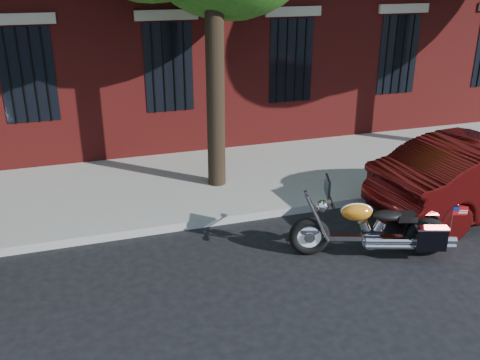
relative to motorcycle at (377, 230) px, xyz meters
name	(u,v)px	position (x,y,z in m)	size (l,w,h in m)	color
ground	(236,262)	(-2.20, 0.49, -0.45)	(120.00, 120.00, 0.00)	black
curb	(213,221)	(-2.20, 1.87, -0.38)	(40.00, 0.16, 0.15)	gray
sidewalk	(190,183)	(-2.20, 3.75, -0.38)	(40.00, 3.60, 0.15)	gray
motorcycle	(377,230)	(0.00, 0.00, 0.00)	(2.45, 1.31, 1.34)	black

